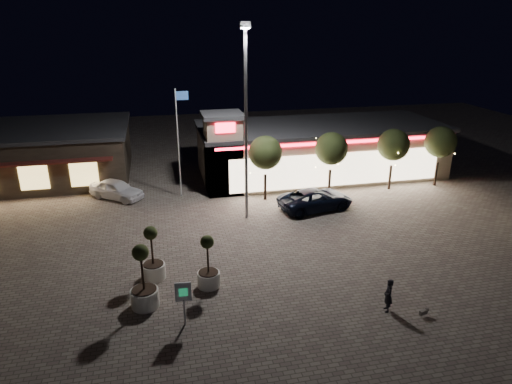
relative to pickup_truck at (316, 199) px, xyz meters
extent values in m
plane|color=#6D6358|center=(-7.02, -8.44, -0.74)|extent=(90.00, 90.00, 0.00)
cube|color=gray|center=(2.98, 7.56, 1.26)|extent=(20.00, 8.00, 4.00)
cube|color=#262628|center=(2.98, 7.56, 3.41)|extent=(20.40, 8.40, 0.30)
cube|color=#FFE7BF|center=(2.98, 3.51, 0.86)|extent=(17.00, 0.12, 2.60)
cube|color=#FF142F|center=(2.98, 3.48, 3.01)|extent=(19.00, 0.10, 0.18)
cube|color=gray|center=(-5.72, 4.86, 2.16)|extent=(2.60, 2.60, 5.80)
cube|color=#262628|center=(-5.72, 4.86, 5.21)|extent=(3.00, 3.00, 0.30)
cube|color=#FF142F|center=(-5.72, 3.51, 4.56)|extent=(1.40, 0.10, 0.70)
cube|color=#382D23|center=(-21.02, 11.56, 1.26)|extent=(16.00, 10.00, 4.00)
cube|color=#262628|center=(-21.02, 11.56, 3.41)|extent=(16.40, 10.40, 0.30)
cube|color=#591E19|center=(-21.02, 6.16, 2.06)|extent=(14.40, 0.80, 0.15)
cube|color=#FFD572|center=(-19.52, 6.51, 0.86)|extent=(2.00, 0.12, 1.80)
cube|color=#FFD572|center=(-16.02, 6.51, 0.86)|extent=(2.00, 0.12, 1.80)
cylinder|color=gray|center=(-5.02, -0.44, 5.26)|extent=(0.20, 0.20, 12.00)
cube|color=gray|center=(-5.02, -0.44, 11.46)|extent=(0.60, 0.40, 0.35)
cube|color=white|center=(-5.02, -0.44, 11.26)|extent=(0.45, 0.30, 0.08)
cylinder|color=white|center=(-9.02, 4.56, 3.26)|extent=(0.10, 0.10, 8.00)
cube|color=#2A559C|center=(-8.57, 4.56, 6.76)|extent=(0.90, 0.04, 0.60)
cylinder|color=#332319|center=(-3.02, 2.56, 0.23)|extent=(0.20, 0.20, 1.92)
sphere|color=#2D3819|center=(-3.02, 2.56, 2.84)|extent=(2.42, 2.42, 2.42)
cylinder|color=#332319|center=(1.98, 2.56, 0.23)|extent=(0.20, 0.20, 1.92)
sphere|color=#2D3819|center=(1.98, 2.56, 2.84)|extent=(2.42, 2.42, 2.42)
cylinder|color=#332319|center=(6.98, 2.56, 0.23)|extent=(0.20, 0.20, 1.92)
sphere|color=#2D3819|center=(6.98, 2.56, 2.84)|extent=(2.42, 2.42, 2.42)
cylinder|color=#332319|center=(10.98, 2.56, 0.23)|extent=(0.20, 0.20, 1.92)
sphere|color=#2D3819|center=(10.98, 2.56, 2.84)|extent=(2.42, 2.42, 2.42)
imported|color=black|center=(0.00, 0.00, 0.00)|extent=(5.64, 3.36, 1.47)
imported|color=white|center=(-13.70, 5.16, -0.02)|extent=(4.36, 3.93, 1.43)
imported|color=black|center=(-0.88, -12.08, 0.07)|extent=(0.52, 0.67, 1.61)
cube|color=#59514C|center=(0.49, -12.86, -0.49)|extent=(0.42, 0.26, 0.20)
sphere|color=#59514C|center=(0.70, -12.80, -0.41)|extent=(0.18, 0.18, 0.18)
cylinder|color=white|center=(-11.18, -6.86, -0.34)|extent=(1.18, 1.18, 0.79)
cylinder|color=black|center=(-11.18, -6.86, 0.07)|extent=(1.02, 1.02, 0.06)
cylinder|color=#332319|center=(-11.18, -6.86, 0.99)|extent=(0.10, 0.10, 1.77)
sphere|color=#2D3819|center=(-11.18, -6.86, 1.82)|extent=(0.69, 0.69, 0.69)
cylinder|color=white|center=(-11.62, -9.29, -0.31)|extent=(1.29, 1.29, 0.86)
cylinder|color=black|center=(-11.62, -9.29, 0.15)|extent=(1.12, 1.12, 0.06)
cylinder|color=#332319|center=(-11.62, -9.29, 1.15)|extent=(0.11, 0.11, 1.93)
sphere|color=#2D3819|center=(-11.62, -9.29, 2.06)|extent=(0.75, 0.75, 0.75)
cylinder|color=white|center=(-8.54, -8.23, -0.36)|extent=(1.13, 1.13, 0.75)
cylinder|color=black|center=(-8.54, -8.23, 0.04)|extent=(0.98, 0.98, 0.06)
cylinder|color=#332319|center=(-8.54, -8.23, 0.91)|extent=(0.09, 0.09, 1.69)
sphere|color=#2D3819|center=(-8.54, -8.23, 1.71)|extent=(0.66, 0.66, 0.66)
cylinder|color=gray|center=(-9.93, -11.07, -0.10)|extent=(0.09, 0.09, 1.28)
cube|color=white|center=(-9.93, -11.07, 0.92)|extent=(0.70, 0.11, 0.91)
cube|color=#1A9F5A|center=(-9.93, -11.12, 0.92)|extent=(0.37, 0.05, 0.37)
camera|label=1|loc=(-10.54, -27.90, 11.70)|focal=32.00mm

